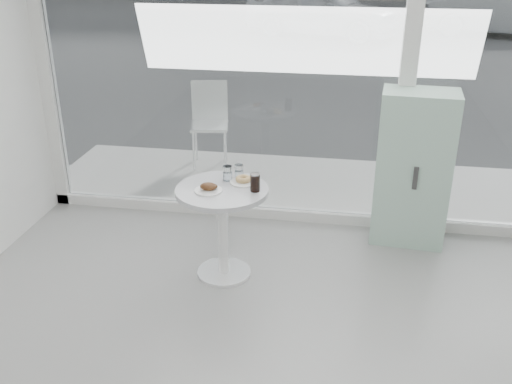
% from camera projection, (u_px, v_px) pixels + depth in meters
% --- Properties ---
extents(room_shell, '(6.00, 6.00, 6.00)m').
position_uv_depth(room_shell, '(194.00, 180.00, 1.62)').
color(room_shell, white).
rests_on(room_shell, ground).
extents(storefront, '(5.00, 0.14, 3.00)m').
position_uv_depth(storefront, '(312.00, 42.00, 4.89)').
color(storefront, white).
rests_on(storefront, ground).
extents(main_table, '(0.72, 0.72, 0.77)m').
position_uv_depth(main_table, '(223.00, 214.00, 4.47)').
color(main_table, white).
rests_on(main_table, ground).
extents(patio_deck, '(5.60, 1.60, 0.05)m').
position_uv_depth(patio_deck, '(305.00, 184.00, 6.31)').
color(patio_deck, silver).
rests_on(patio_deck, ground).
extents(street, '(40.00, 24.00, 0.00)m').
position_uv_depth(street, '(340.00, 28.00, 17.30)').
color(street, '#3B3B3B').
rests_on(street, ground).
extents(mint_cabinet, '(0.66, 0.47, 1.37)m').
position_uv_depth(mint_cabinet, '(413.00, 168.00, 4.97)').
color(mint_cabinet, '#A1CEB7').
rests_on(mint_cabinet, ground).
extents(patio_chair, '(0.49, 0.49, 0.97)m').
position_uv_depth(patio_chair, '(210.00, 118.00, 6.64)').
color(patio_chair, white).
rests_on(patio_chair, patio_deck).
extents(car_white, '(4.56, 3.04, 1.44)m').
position_uv_depth(car_white, '(322.00, 9.00, 15.51)').
color(car_white, silver).
rests_on(car_white, street).
extents(car_silver, '(4.14, 2.31, 1.29)m').
position_uv_depth(car_silver, '(500.00, 12.00, 15.56)').
color(car_silver, '#A3A6AA').
rests_on(car_silver, street).
extents(plate_fritter, '(0.21, 0.21, 0.07)m').
position_uv_depth(plate_fritter, '(209.00, 188.00, 4.32)').
color(plate_fritter, white).
rests_on(plate_fritter, main_table).
extents(plate_donut, '(0.21, 0.21, 0.05)m').
position_uv_depth(plate_donut, '(243.00, 180.00, 4.47)').
color(plate_donut, white).
rests_on(plate_donut, main_table).
extents(water_tumbler_a, '(0.07, 0.07, 0.12)m').
position_uv_depth(water_tumbler_a, '(228.00, 174.00, 4.50)').
color(water_tumbler_a, white).
rests_on(water_tumbler_a, main_table).
extents(water_tumbler_b, '(0.07, 0.07, 0.11)m').
position_uv_depth(water_tumbler_b, '(239.00, 172.00, 4.54)').
color(water_tumbler_b, white).
rests_on(water_tumbler_b, main_table).
extents(cola_glass, '(0.08, 0.08, 0.14)m').
position_uv_depth(cola_glass, '(255.00, 183.00, 4.30)').
color(cola_glass, white).
rests_on(cola_glass, main_table).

